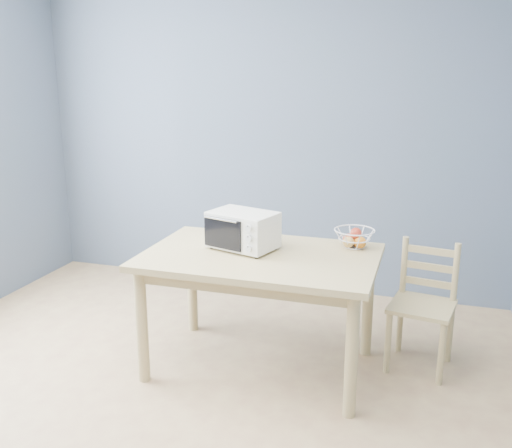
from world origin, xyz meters
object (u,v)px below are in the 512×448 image
(toaster_oven, at_px, (241,229))
(dining_table, at_px, (260,270))
(fruit_basket, at_px, (354,238))
(dining_chair, at_px, (423,307))

(toaster_oven, bearing_deg, dining_table, -9.25)
(fruit_basket, height_order, dining_chair, fruit_basket)
(dining_table, distance_m, fruit_basket, 0.62)
(dining_table, distance_m, dining_chair, 1.05)
(toaster_oven, distance_m, fruit_basket, 0.71)
(dining_table, bearing_deg, toaster_oven, 153.88)
(fruit_basket, relative_size, dining_chair, 0.42)
(dining_table, height_order, toaster_oven, toaster_oven)
(fruit_basket, bearing_deg, toaster_oven, -161.25)
(toaster_oven, height_order, fruit_basket, toaster_oven)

